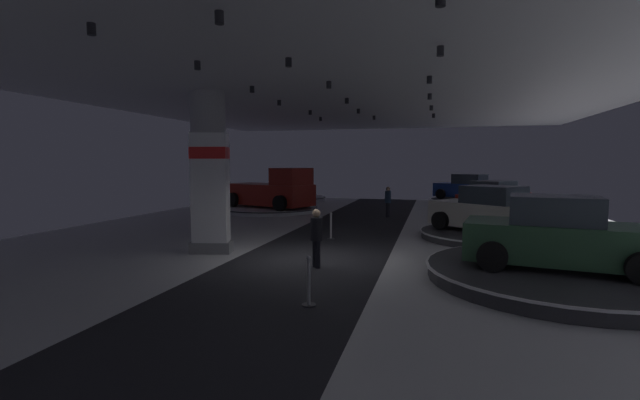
{
  "coord_description": "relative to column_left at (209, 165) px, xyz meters",
  "views": [
    {
      "loc": [
        3.46,
        -11.99,
        2.81
      ],
      "look_at": [
        -0.78,
        4.06,
        1.4
      ],
      "focal_mm": 24.29,
      "sensor_mm": 36.0,
      "label": 1
    }
  ],
  "objects": [
    {
      "name": "ground",
      "position": [
        4.91,
        -3.01,
        -2.77
      ],
      "size": [
        24.0,
        44.0,
        0.06
      ],
      "color": "silver"
    },
    {
      "name": "ceiling_with_spotlights",
      "position": [
        4.91,
        -3.01,
        2.8
      ],
      "size": [
        24.0,
        44.0,
        0.39
      ],
      "color": "silver"
    },
    {
      "name": "column_left",
      "position": [
        0.0,
        0.0,
        0.0
      ],
      "size": [
        1.32,
        1.32,
        5.5
      ],
      "color": "#ADADB2",
      "rests_on": "ground"
    },
    {
      "name": "brand_sign_pylon",
      "position": [
        1.62,
        -2.84,
        -0.81
      ],
      "size": [
        1.38,
        0.91,
        3.74
      ],
      "color": "slate",
      "rests_on": "ground"
    },
    {
      "name": "display_platform_far_right",
      "position": [
        11.35,
        8.22,
        -2.62
      ],
      "size": [
        4.68,
        4.68,
        0.23
      ],
      "color": "silver",
      "rests_on": "ground"
    },
    {
      "name": "display_car_far_right",
      "position": [
        11.33,
        8.2,
        -1.75
      ],
      "size": [
        3.91,
        4.46,
        1.71
      ],
      "color": "maroon",
      "rests_on": "display_platform_far_right"
    },
    {
      "name": "display_platform_mid_right",
      "position": [
        10.37,
        1.99,
        -2.59
      ],
      "size": [
        4.97,
        4.97,
        0.28
      ],
      "color": "#333338",
      "rests_on": "ground"
    },
    {
      "name": "display_car_mid_right",
      "position": [
        10.4,
        1.97,
        -1.7
      ],
      "size": [
        4.41,
        4.02,
        1.71
      ],
      "color": "silver",
      "rests_on": "display_platform_mid_right"
    },
    {
      "name": "display_platform_deep_right",
      "position": [
        10.57,
        15.78,
        -2.54
      ],
      "size": [
        4.84,
        4.84,
        0.38
      ],
      "color": "#333338",
      "rests_on": "ground"
    },
    {
      "name": "display_car_deep_right",
      "position": [
        10.59,
        15.77,
        -1.61
      ],
      "size": [
        4.54,
        3.68,
        1.71
      ],
      "color": "navy",
      "rests_on": "display_platform_deep_right"
    },
    {
      "name": "display_platform_near_right",
      "position": [
        11.27,
        -3.85,
        -2.56
      ],
      "size": [
        6.12,
        6.12,
        0.35
      ],
      "color": "#333338",
      "rests_on": "ground"
    },
    {
      "name": "display_car_near_right",
      "position": [
        11.24,
        -3.85,
        -1.64
      ],
      "size": [
        4.44,
        2.77,
        1.71
      ],
      "color": "#2D5638",
      "rests_on": "display_platform_near_right"
    },
    {
      "name": "display_platform_far_left",
      "position": [
        -0.95,
        8.65,
        -2.61
      ],
      "size": [
        5.68,
        5.68,
        0.25
      ],
      "color": "silver",
      "rests_on": "ground"
    },
    {
      "name": "pickup_truck_far_left",
      "position": [
        -0.66,
        8.53,
        -1.56
      ],
      "size": [
        5.7,
        4.1,
        2.3
      ],
      "color": "maroon",
      "rests_on": "display_platform_far_left"
    },
    {
      "name": "display_platform_deep_left",
      "position": [
        -2.13,
        15.34,
        -2.56
      ],
      "size": [
        5.64,
        5.64,
        0.34
      ],
      "color": "silver",
      "rests_on": "ground"
    },
    {
      "name": "display_car_deep_left",
      "position": [
        -2.14,
        15.31,
        -1.65
      ],
      "size": [
        2.88,
        4.47,
        1.71
      ],
      "color": "red",
      "rests_on": "display_platform_deep_left"
    },
    {
      "name": "visitor_walking_near",
      "position": [
        5.35,
        -3.92,
        -1.84
      ],
      "size": [
        0.32,
        0.32,
        1.59
      ],
      "color": "black",
      "rests_on": "ground"
    },
    {
      "name": "visitor_walking_far",
      "position": [
        6.07,
        7.65,
        -1.84
      ],
      "size": [
        0.32,
        0.32,
        1.59
      ],
      "color": "black",
      "rests_on": "ground"
    },
    {
      "name": "stanchion_a",
      "position": [
        4.72,
        0.43,
        -2.38
      ],
      "size": [
        0.28,
        0.28,
        1.01
      ],
      "color": "#333338",
      "rests_on": "ground"
    },
    {
      "name": "stanchion_b",
      "position": [
        6.04,
        -7.01,
        -2.38
      ],
      "size": [
        0.28,
        0.28,
        1.01
      ],
      "color": "#333338",
      "rests_on": "ground"
    }
  ]
}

